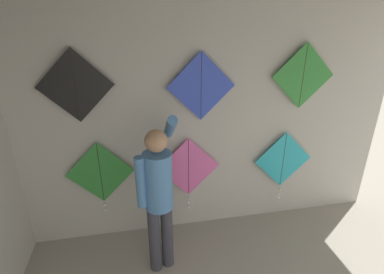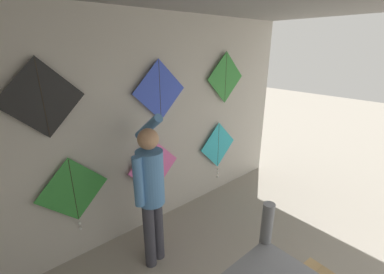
{
  "view_description": "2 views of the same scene",
  "coord_description": "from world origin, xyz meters",
  "px_view_note": "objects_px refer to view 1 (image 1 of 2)",
  "views": [
    {
      "loc": [
        -0.7,
        0.33,
        2.65
      ],
      "look_at": [
        -0.13,
        3.22,
        1.39
      ],
      "focal_mm": 28.0,
      "sensor_mm": 36.0,
      "label": 1
    },
    {
      "loc": [
        -1.76,
        0.78,
        2.4
      ],
      "look_at": [
        0.34,
        3.22,
        1.25
      ],
      "focal_mm": 24.0,
      "sensor_mm": 36.0,
      "label": 2
    }
  ],
  "objects_px": {
    "kite_1": "(188,169)",
    "shopkeeper": "(158,190)",
    "kite_0": "(101,174)",
    "kite_4": "(201,87)",
    "kite_2": "(283,162)",
    "kite_3": "(75,86)",
    "kite_5": "(303,76)"
  },
  "relations": [
    {
      "from": "kite_2",
      "to": "kite_4",
      "type": "height_order",
      "value": "kite_4"
    },
    {
      "from": "kite_1",
      "to": "kite_2",
      "type": "bearing_deg",
      "value": 0.0
    },
    {
      "from": "kite_1",
      "to": "kite_3",
      "type": "xyz_separation_m",
      "value": [
        -1.15,
        0.0,
        1.08
      ]
    },
    {
      "from": "shopkeeper",
      "to": "kite_1",
      "type": "distance_m",
      "value": 0.73
    },
    {
      "from": "kite_1",
      "to": "shopkeeper",
      "type": "bearing_deg",
      "value": -125.2
    },
    {
      "from": "shopkeeper",
      "to": "kite_2",
      "type": "bearing_deg",
      "value": 4.18
    },
    {
      "from": "shopkeeper",
      "to": "kite_0",
      "type": "xyz_separation_m",
      "value": [
        -0.62,
        0.58,
        -0.08
      ]
    },
    {
      "from": "kite_4",
      "to": "kite_0",
      "type": "bearing_deg",
      "value": -179.98
    },
    {
      "from": "shopkeeper",
      "to": "kite_0",
      "type": "relative_size",
      "value": 1.93
    },
    {
      "from": "kite_0",
      "to": "kite_1",
      "type": "xyz_separation_m",
      "value": [
        1.03,
        -0.0,
        -0.05
      ]
    },
    {
      "from": "kite_5",
      "to": "shopkeeper",
      "type": "bearing_deg",
      "value": -161.66
    },
    {
      "from": "kite_3",
      "to": "kite_4",
      "type": "bearing_deg",
      "value": 0.0
    },
    {
      "from": "shopkeeper",
      "to": "kite_3",
      "type": "bearing_deg",
      "value": 126.45
    },
    {
      "from": "kite_2",
      "to": "kite_4",
      "type": "bearing_deg",
      "value": 179.97
    },
    {
      "from": "shopkeeper",
      "to": "kite_0",
      "type": "bearing_deg",
      "value": 121.27
    },
    {
      "from": "kite_4",
      "to": "shopkeeper",
      "type": "bearing_deg",
      "value": -133.63
    },
    {
      "from": "kite_1",
      "to": "kite_5",
      "type": "height_order",
      "value": "kite_5"
    },
    {
      "from": "shopkeeper",
      "to": "kite_2",
      "type": "distance_m",
      "value": 1.76
    },
    {
      "from": "kite_0",
      "to": "kite_4",
      "type": "relative_size",
      "value": 1.18
    },
    {
      "from": "kite_0",
      "to": "kite_4",
      "type": "xyz_separation_m",
      "value": [
        1.17,
        0.0,
        0.97
      ]
    },
    {
      "from": "kite_1",
      "to": "kite_2",
      "type": "height_order",
      "value": "kite_1"
    },
    {
      "from": "shopkeeper",
      "to": "kite_1",
      "type": "relative_size",
      "value": 1.79
    },
    {
      "from": "shopkeeper",
      "to": "kite_4",
      "type": "xyz_separation_m",
      "value": [
        0.56,
        0.58,
        0.89
      ]
    },
    {
      "from": "kite_4",
      "to": "kite_2",
      "type": "bearing_deg",
      "value": -0.03
    },
    {
      "from": "kite_0",
      "to": "shopkeeper",
      "type": "bearing_deg",
      "value": -43.46
    },
    {
      "from": "kite_3",
      "to": "kite_4",
      "type": "distance_m",
      "value": 1.3
    },
    {
      "from": "kite_0",
      "to": "kite_5",
      "type": "height_order",
      "value": "kite_5"
    },
    {
      "from": "kite_0",
      "to": "kite_4",
      "type": "height_order",
      "value": "kite_4"
    },
    {
      "from": "kite_1",
      "to": "kite_3",
      "type": "bearing_deg",
      "value": 179.97
    },
    {
      "from": "kite_0",
      "to": "kite_5",
      "type": "distance_m",
      "value": 2.59
    },
    {
      "from": "kite_0",
      "to": "kite_1",
      "type": "bearing_deg",
      "value": -0.01
    },
    {
      "from": "kite_3",
      "to": "kite_5",
      "type": "height_order",
      "value": "kite_5"
    }
  ]
}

